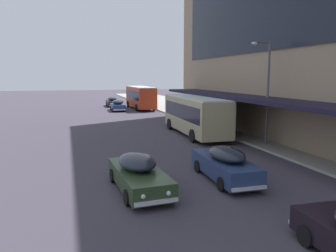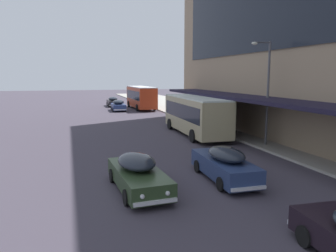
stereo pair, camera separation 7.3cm
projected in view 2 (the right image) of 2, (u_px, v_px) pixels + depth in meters
The scene contains 7 objects.
transit_bus_kerbside_front at pixel (195, 113), 27.60m from camera, with size 3.02×9.97×3.23m.
transit_bus_kerbside_rear at pixel (141, 96), 49.40m from camera, with size 2.91×9.73×3.37m.
sedan_trailing_near at pixel (138, 173), 14.28m from camera, with size 2.12×5.11×1.56m.
sedan_trailing_mid at pixel (118, 105), 46.89m from camera, with size 2.07×4.75×1.60m.
sedan_second_near at pixel (113, 102), 53.79m from camera, with size 1.88×4.85×1.58m.
sedan_lead_mid at pixel (225, 164), 15.64m from camera, with size 1.92×5.02×1.62m.
street_lamp at pixel (266, 86), 22.55m from camera, with size 1.50×0.28×7.14m.
Camera 2 is at (-6.28, -0.08, 4.96)m, focal length 35.00 mm.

